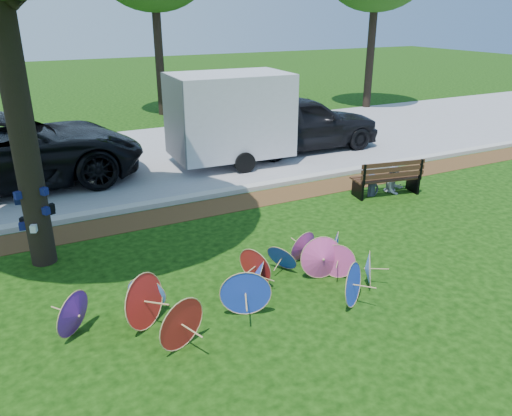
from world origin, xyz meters
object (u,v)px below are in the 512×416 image
at_px(parasol_pile, 250,281).
at_px(black_van, 5,151).
at_px(dark_pickup, 301,123).
at_px(cargo_trailer, 230,115).
at_px(person_right, 396,167).
at_px(person_left, 374,174).
at_px(park_bench, 386,177).

xyz_separation_m(parasol_pile, black_van, (-3.13, 7.82, 0.60)).
bearing_deg(dark_pickup, cargo_trailer, 100.55).
bearing_deg(parasol_pile, cargo_trailer, 67.88).
bearing_deg(person_right, dark_pickup, 81.88).
distance_m(parasol_pile, person_left, 5.69).
height_order(person_left, person_right, person_right).
bearing_deg(park_bench, parasol_pile, -140.60).
relative_size(dark_pickup, person_left, 4.78).
bearing_deg(person_left, cargo_trailer, 107.75).
height_order(park_bench, person_right, person_right).
bearing_deg(cargo_trailer, park_bench, -58.65).
relative_size(person_left, person_right, 0.84).
xyz_separation_m(black_van, person_left, (7.99, -4.87, -0.41)).
bearing_deg(black_van, park_bench, -121.57).
xyz_separation_m(park_bench, person_left, (-0.35, 0.05, 0.10)).
relative_size(park_bench, person_left, 1.58).
bearing_deg(dark_pickup, person_right, -178.55).
bearing_deg(person_right, cargo_trailer, 114.73).
height_order(cargo_trailer, person_right, cargo_trailer).
bearing_deg(black_van, person_left, -122.40).
height_order(black_van, person_left, black_van).
bearing_deg(park_bench, person_right, 18.49).
relative_size(cargo_trailer, person_left, 3.05).
bearing_deg(dark_pickup, parasol_pile, 145.31).
distance_m(cargo_trailer, person_left, 4.72).
relative_size(black_van, dark_pickup, 1.32).
bearing_deg(cargo_trailer, black_van, 176.32).
bearing_deg(parasol_pile, person_right, 27.89).
height_order(parasol_pile, person_right, person_right).
height_order(parasol_pile, person_left, person_left).
distance_m(parasol_pile, person_right, 6.30).
bearing_deg(parasol_pile, park_bench, 29.04).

